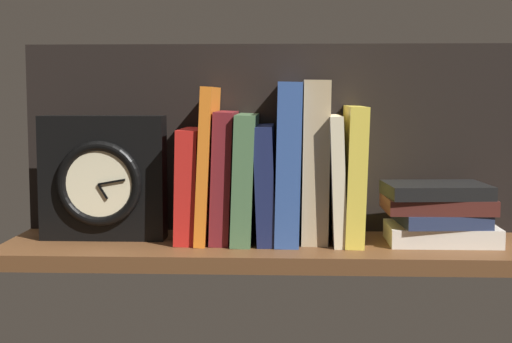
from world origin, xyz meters
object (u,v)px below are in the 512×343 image
object	(u,v)px
book_maroon_dawkins	(224,176)
book_tan_shortstories	(315,161)
framed_clock	(103,179)
book_stack_side	(439,213)
book_red_requiem	(191,184)
book_blue_modern	(289,162)
book_orange_pandolfini	(208,164)
book_yellow_seinlanguage	(353,174)
book_green_romantic	(245,177)
book_navy_bierce	(266,183)
book_cream_twain	(336,178)

from	to	relation	value
book_maroon_dawkins	book_tan_shortstories	xyz separation A→B (cm)	(14.78, 0.00, 2.49)
book_maroon_dawkins	book_tan_shortstories	world-z (taller)	book_tan_shortstories
book_maroon_dawkins	framed_clock	size ratio (longest dim) A/B	1.03
book_maroon_dawkins	book_stack_side	distance (cm)	35.08
book_red_requiem	book_blue_modern	world-z (taller)	book_blue_modern
book_orange_pandolfini	book_yellow_seinlanguage	xyz separation A→B (cm)	(23.69, 0.00, -1.55)
book_green_romantic	framed_clock	size ratio (longest dim) A/B	1.01
book_red_requiem	book_orange_pandolfini	bearing A→B (deg)	0.00
book_green_romantic	book_navy_bierce	world-z (taller)	book_green_romantic
book_yellow_seinlanguage	book_tan_shortstories	bearing A→B (deg)	180.00
book_maroon_dawkins	book_cream_twain	bearing A→B (deg)	0.00
book_cream_twain	framed_clock	bearing A→B (deg)	-178.52
book_blue_modern	book_cream_twain	world-z (taller)	book_blue_modern
book_orange_pandolfini	book_green_romantic	world-z (taller)	book_orange_pandolfini
book_maroon_dawkins	book_tan_shortstories	size ratio (longest dim) A/B	0.81
book_orange_pandolfini	framed_clock	distance (cm)	17.35
book_cream_twain	book_maroon_dawkins	bearing A→B (deg)	180.00
book_blue_modern	book_stack_side	distance (cm)	25.43
book_cream_twain	book_stack_side	world-z (taller)	book_cream_twain
book_red_requiem	book_green_romantic	xyz separation A→B (cm)	(8.97, 0.00, 1.18)
book_navy_bierce	book_tan_shortstories	size ratio (longest dim) A/B	0.72
book_blue_modern	book_cream_twain	bearing A→B (deg)	0.00
book_blue_modern	book_tan_shortstories	size ratio (longest dim) A/B	0.99
book_red_requiem	book_cream_twain	world-z (taller)	book_cream_twain
book_tan_shortstories	book_cream_twain	xyz separation A→B (cm)	(3.41, 0.00, -2.79)
book_tan_shortstories	book_cream_twain	distance (cm)	4.41
book_cream_twain	book_stack_side	bearing A→B (deg)	-4.95
book_red_requiem	book_stack_side	world-z (taller)	book_red_requiem
book_maroon_dawkins	book_orange_pandolfini	bearing A→B (deg)	180.00
book_cream_twain	framed_clock	distance (cm)	38.06
framed_clock	book_stack_side	world-z (taller)	framed_clock
book_yellow_seinlanguage	book_stack_side	world-z (taller)	book_yellow_seinlanguage
book_green_romantic	book_stack_side	distance (cm)	31.67
book_green_romantic	book_tan_shortstories	bearing A→B (deg)	0.00
book_green_romantic	book_cream_twain	distance (cm)	14.76
book_orange_pandolfini	book_green_romantic	bearing A→B (deg)	0.00
book_maroon_dawkins	book_stack_side	bearing A→B (deg)	-2.35
book_green_romantic	book_red_requiem	bearing A→B (deg)	180.00
book_maroon_dawkins	book_green_romantic	world-z (taller)	book_maroon_dawkins
book_red_requiem	book_blue_modern	bearing A→B (deg)	0.00
book_maroon_dawkins	book_navy_bierce	distance (cm)	6.91
book_navy_bierce	book_red_requiem	bearing A→B (deg)	180.00
book_tan_shortstories	book_yellow_seinlanguage	bearing A→B (deg)	0.00
book_navy_bierce	book_yellow_seinlanguage	size ratio (longest dim) A/B	0.86
framed_clock	book_green_romantic	bearing A→B (deg)	2.42
book_red_requiem	book_navy_bierce	world-z (taller)	book_navy_bierce
book_navy_bierce	book_yellow_seinlanguage	world-z (taller)	book_yellow_seinlanguage
book_green_romantic	book_stack_side	bearing A→B (deg)	-2.61
book_tan_shortstories	book_stack_side	distance (cm)	21.48
book_maroon_dawkins	book_red_requiem	bearing A→B (deg)	180.00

